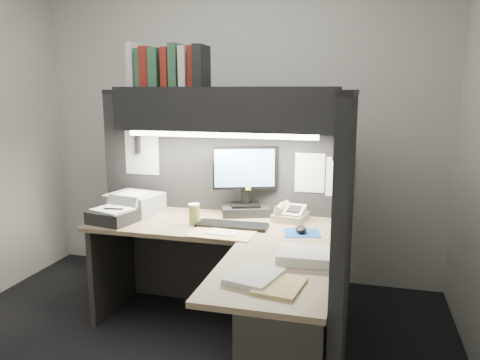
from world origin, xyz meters
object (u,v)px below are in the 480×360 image
Objects in this scene: desk at (240,303)px; keyboard at (232,225)px; monitor at (245,188)px; coffee_cup at (194,215)px; notebook_stack at (113,217)px; overhead_shelf at (226,109)px; telephone at (291,214)px; printer at (135,203)px.

keyboard is at bearing 110.30° from desk.
monitor reaches higher than keyboard.
coffee_cup reaches higher than desk.
coffee_cup is 0.57m from notebook_stack.
notebook_stack reaches higher than keyboard.
overhead_shelf is (-0.30, 0.75, 1.06)m from desk.
desk is 0.84m from telephone.
telephone reaches higher than keyboard.
desk is 4.73× the size of printer.
coffee_cup is at bearing -149.84° from monitor.
desk is 7.63× the size of telephone.
printer reaches higher than keyboard.
overhead_shelf reaches higher than desk.
printer is at bearing -173.57° from overhead_shelf.
printer is (-1.15, -0.08, 0.03)m from telephone.
telephone is 0.67m from coffee_cup.
coffee_cup reaches higher than keyboard.
overhead_shelf is at bearing 114.10° from keyboard.
printer is (-0.80, 0.17, 0.06)m from keyboard.
monitor is at bearing 50.36° from coffee_cup.
overhead_shelf is at bearing -171.88° from monitor.
desk is at bearing -97.98° from monitor.
keyboard is 0.83m from notebook_stack.
printer reaches higher than telephone.
monitor reaches higher than telephone.
overhead_shelf is at bearing -170.04° from telephone.
telephone reaches higher than desk.
overhead_shelf is 1.08m from notebook_stack.
telephone is 0.62× the size of printer.
keyboard is (-0.19, 0.51, 0.30)m from desk.
desk is 1.10× the size of overhead_shelf.
desk is 1.13m from notebook_stack.
keyboard is 0.82m from printer.
notebook_stack is at bearing -170.00° from coffee_cup.
telephone is at bearing -30.02° from monitor.
telephone is (0.47, 0.01, -0.73)m from overhead_shelf.
keyboard is 2.14× the size of telephone.
printer is 0.29m from notebook_stack.
notebook_stack is at bearing -153.02° from overhead_shelf.
overhead_shelf is 0.76m from coffee_cup.
keyboard is at bearing 3.38° from coffee_cup.
keyboard is at bearing -135.14° from telephone.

